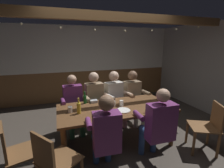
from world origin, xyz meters
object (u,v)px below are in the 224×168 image
Objects in this scene: person_1 at (95,98)px; person_3 at (134,94)px; person_0 at (74,102)px; pint_glass_4 at (121,104)px; dining_table at (116,111)px; pint_glass_0 at (108,108)px; person_4 at (106,133)px; pint_glass_2 at (114,104)px; chair_empty_far_end at (54,162)px; chair_empty_near_right at (208,126)px; person_2 at (115,96)px; pint_glass_1 at (70,109)px; pint_glass_3 at (111,114)px; condiment_caddy at (94,101)px; bottle_1 at (79,108)px; table_candle at (146,111)px; bottle_2 at (105,110)px; chair_empty_near_left at (17,152)px; plate_0 at (123,110)px; person_5 at (158,124)px; bottle_0 at (85,99)px.

person_3 is (0.93, -0.01, -0.01)m from person_1.
person_0 reaches higher than pint_glass_4.
person_3 reaches higher than dining_table.
pint_glass_0 is at bearing -154.82° from pint_glass_4.
pint_glass_0 is at bearing 73.28° from person_4.
chair_empty_far_end is at bearing -141.71° from pint_glass_2.
chair_empty_near_right is at bearing 109.73° from person_3.
pint_glass_0 is (-0.44, -0.88, 0.11)m from person_2.
pint_glass_1 is 0.74× the size of pint_glass_3.
bottle_1 is (-0.34, -0.43, 0.08)m from condiment_caddy.
table_candle is 0.48m from pint_glass_4.
bottle_2 is 1.77× the size of pint_glass_0.
chair_empty_near_left is (-2.98, 0.26, 0.00)m from chair_empty_near_right.
bottle_1 is 0.77m from pint_glass_4.
person_0 is at bearing 119.84° from pint_glass_0.
person_1 is 0.93m from person_3.
bottle_2 is at bearing -29.75° from bottle_1.
chair_empty_near_left is 0.93m from pint_glass_1.
person_2 is at bearing 67.22° from pint_glass_3.
pint_glass_1 is at bearing 149.10° from bottle_2.
pint_glass_3 reaches higher than plate_0.
bottle_1 is at bearing 169.52° from pint_glass_0.
plate_0 is (-0.36, 0.51, 0.06)m from person_5.
person_5 reaches higher than chair_empty_far_end.
pint_glass_2 is (-0.46, 0.73, 0.11)m from person_5.
pint_glass_2 is (-1.48, 0.74, 0.31)m from chair_empty_near_right.
dining_table is at bearing 121.91° from person_5.
bottle_2 reaches higher than pint_glass_3.
pint_glass_0 is 1.22× the size of pint_glass_4.
chair_empty_near_right is (1.43, -0.72, -0.17)m from dining_table.
pint_glass_3 is at bearing -82.16° from condiment_caddy.
person_2 reaches higher than bottle_1.
person_5 is at bearing -54.94° from plate_0.
chair_empty_near_right reaches higher than pint_glass_2.
person_3 is 1.80m from person_4.
person_3 reaches higher than chair_empty_near_right.
pint_glass_1 is (-0.48, -0.33, 0.03)m from condiment_caddy.
person_2 is 4.75× the size of bottle_1.
table_candle is 0.57× the size of condiment_caddy.
bottle_0 reaches higher than table_candle.
bottle_1 is (-0.17, -0.43, 0.01)m from bottle_0.
person_4 reaches higher than bottle_0.
bottle_0 reaches higher than chair_empty_near_right.
pint_glass_0 reaches higher than pint_glass_1.
person_2 is (0.47, 0.00, 0.00)m from person_1.
pint_glass_4 is at bearing 57.98° from person_4.
chair_empty_near_right is (1.02, -0.01, -0.20)m from person_5.
pint_glass_4 reaches higher than table_candle.
pint_glass_2 is at bearing 165.97° from pint_glass_4.
table_candle is (-1.05, 0.32, 0.29)m from chair_empty_near_right.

